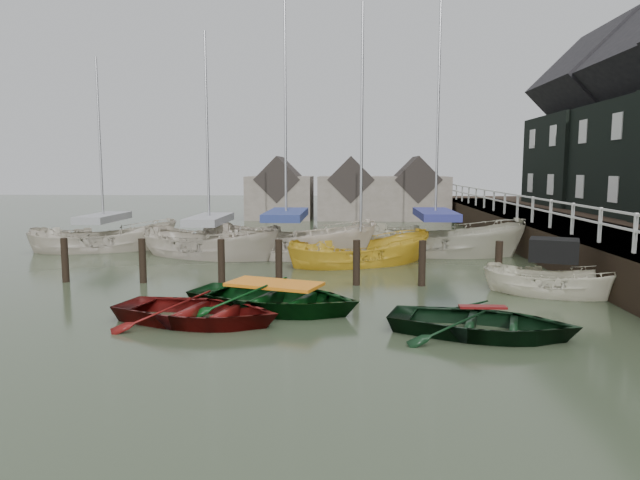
# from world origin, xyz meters

# --- Properties ---
(ground) EXTENTS (120.00, 120.00, 0.00)m
(ground) POSITION_xyz_m (0.00, 0.00, 0.00)
(ground) COLOR #303C26
(ground) RESTS_ON ground
(pier) EXTENTS (3.04, 32.00, 2.70)m
(pier) POSITION_xyz_m (9.48, 10.00, 0.71)
(pier) COLOR black
(pier) RESTS_ON ground
(mooring_pilings) EXTENTS (13.72, 0.22, 1.80)m
(mooring_pilings) POSITION_xyz_m (-1.11, 3.00, 0.50)
(mooring_pilings) COLOR black
(mooring_pilings) RESTS_ON ground
(far_sheds) EXTENTS (14.00, 4.08, 4.39)m
(far_sheds) POSITION_xyz_m (0.83, 26.00, 1.86)
(far_sheds) COLOR #665B51
(far_sheds) RESTS_ON ground
(rowboat_red) EXTENTS (4.61, 3.78, 0.83)m
(rowboat_red) POSITION_xyz_m (-2.53, -1.52, 0.00)
(rowboat_red) COLOR #540D0C
(rowboat_red) RESTS_ON ground
(rowboat_green) EXTENTS (5.29, 4.49, 0.93)m
(rowboat_green) POSITION_xyz_m (-0.90, -0.27, 0.00)
(rowboat_green) COLOR black
(rowboat_green) RESTS_ON ground
(rowboat_dkgreen) EXTENTS (4.62, 3.86, 0.82)m
(rowboat_dkgreen) POSITION_xyz_m (3.86, -2.17, 0.00)
(rowboat_dkgreen) COLOR black
(rowboat_dkgreen) RESTS_ON ground
(motorboat) EXTENTS (4.20, 2.76, 2.35)m
(motorboat) POSITION_xyz_m (6.80, 1.90, 0.11)
(motorboat) COLOR beige
(motorboat) RESTS_ON ground
(sailboat_a) EXTENTS (6.98, 4.78, 10.15)m
(sailboat_a) POSITION_xyz_m (-4.72, 8.43, 0.06)
(sailboat_a) COLOR beige
(sailboat_a) RESTS_ON ground
(sailboat_b) EXTENTS (7.97, 4.66, 11.62)m
(sailboat_b) POSITION_xyz_m (-1.60, 8.59, 0.06)
(sailboat_b) COLOR beige
(sailboat_b) RESTS_ON ground
(sailboat_c) EXTENTS (6.15, 4.27, 10.57)m
(sailboat_c) POSITION_xyz_m (1.39, 6.88, 0.02)
(sailboat_c) COLOR gold
(sailboat_c) RESTS_ON ground
(sailboat_d) EXTENTS (7.69, 3.95, 13.48)m
(sailboat_d) POSITION_xyz_m (4.53, 9.54, 0.06)
(sailboat_d) COLOR #BBB7A0
(sailboat_d) RESTS_ON ground
(sailboat_e) EXTENTS (6.60, 4.28, 9.44)m
(sailboat_e) POSITION_xyz_m (-9.78, 9.94, 0.06)
(sailboat_e) COLOR beige
(sailboat_e) RESTS_ON ground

